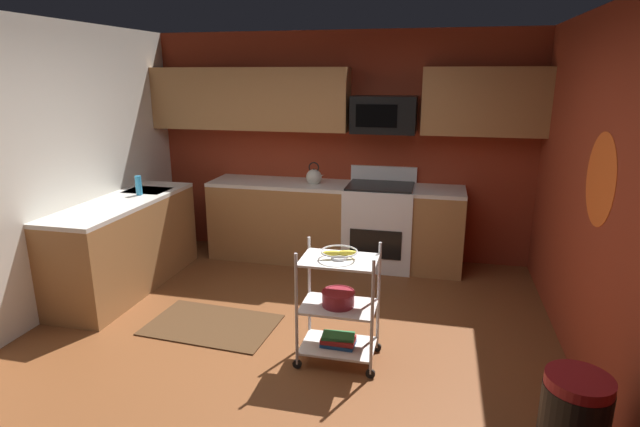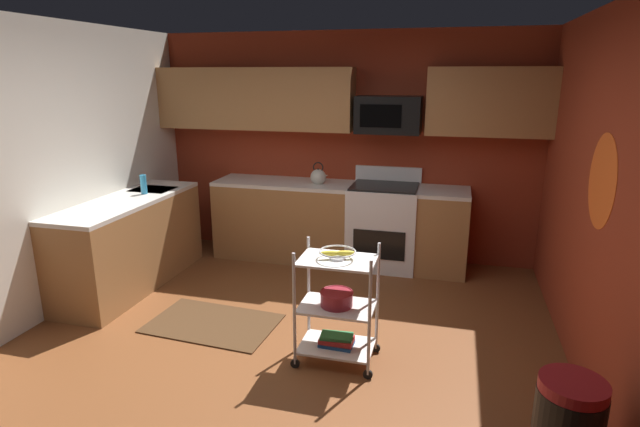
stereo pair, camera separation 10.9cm
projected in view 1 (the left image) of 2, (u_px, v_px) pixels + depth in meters
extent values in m
cube|color=brown|center=(279.00, 354.00, 4.02)|extent=(4.40, 4.80, 0.04)
cube|color=maroon|center=(340.00, 147.00, 5.95)|extent=(4.52, 0.06, 2.60)
cube|color=silver|center=(17.00, 179.00, 4.16)|extent=(0.06, 4.80, 2.60)
cube|color=maroon|center=(614.00, 211.00, 3.18)|extent=(0.06, 4.80, 2.60)
cylinder|color=#E5591E|center=(600.00, 180.00, 3.38)|extent=(0.00, 0.64, 0.64)
cube|color=#9E6B3D|center=(334.00, 225.00, 5.87)|extent=(2.90, 0.60, 0.88)
cube|color=silver|center=(334.00, 186.00, 5.75)|extent=(2.90, 0.60, 0.04)
cube|color=#9E6B3D|center=(126.00, 246.00, 5.14)|extent=(0.60, 1.84, 0.88)
cube|color=silver|center=(121.00, 202.00, 5.02)|extent=(0.60, 1.84, 0.04)
cube|color=#B7BABC|center=(148.00, 197.00, 5.48)|extent=(0.44, 0.36, 0.16)
cube|color=white|center=(379.00, 226.00, 5.75)|extent=(0.76, 0.64, 0.92)
cube|color=black|center=(375.00, 244.00, 5.47)|extent=(0.56, 0.01, 0.32)
cube|color=white|center=(384.00, 174.00, 5.87)|extent=(0.76, 0.06, 0.18)
cube|color=black|center=(381.00, 186.00, 5.62)|extent=(0.72, 0.60, 0.02)
cube|color=#9E6B3D|center=(249.00, 99.00, 5.85)|extent=(2.33, 0.33, 0.70)
cube|color=#9E6B3D|center=(484.00, 102.00, 5.27)|extent=(1.27, 0.33, 0.70)
cube|color=black|center=(384.00, 115.00, 5.52)|extent=(0.70, 0.38, 0.40)
cube|color=black|center=(376.00, 116.00, 5.35)|extent=(0.44, 0.01, 0.24)
cylinder|color=silver|center=(296.00, 310.00, 3.67)|extent=(0.02, 0.02, 0.88)
cylinder|color=black|center=(297.00, 364.00, 3.79)|extent=(0.07, 0.02, 0.07)
cylinder|color=silver|center=(372.00, 319.00, 3.55)|extent=(0.02, 0.02, 0.88)
cylinder|color=black|center=(370.00, 374.00, 3.67)|extent=(0.07, 0.02, 0.07)
cylinder|color=silver|center=(309.00, 290.00, 4.03)|extent=(0.02, 0.02, 0.88)
cylinder|color=black|center=(310.00, 339.00, 4.14)|extent=(0.07, 0.02, 0.07)
cylinder|color=silver|center=(379.00, 296.00, 3.90)|extent=(0.02, 0.02, 0.88)
cylinder|color=black|center=(377.00, 347.00, 4.02)|extent=(0.07, 0.02, 0.07)
cube|color=silver|center=(338.00, 346.00, 3.88)|extent=(0.56, 0.38, 0.02)
cube|color=silver|center=(339.00, 306.00, 3.80)|extent=(0.56, 0.38, 0.02)
cube|color=silver|center=(339.00, 260.00, 3.70)|extent=(0.56, 0.38, 0.02)
torus|color=silver|center=(339.00, 251.00, 3.68)|extent=(0.27, 0.27, 0.01)
cylinder|color=silver|center=(339.00, 258.00, 3.69)|extent=(0.12, 0.12, 0.02)
ellipsoid|color=yellow|center=(346.00, 253.00, 3.69)|extent=(0.17, 0.09, 0.04)
ellipsoid|color=yellow|center=(332.00, 253.00, 3.68)|extent=(0.17, 0.09, 0.04)
cylinder|color=maroon|center=(338.00, 298.00, 3.78)|extent=(0.24, 0.24, 0.11)
torus|color=maroon|center=(338.00, 292.00, 3.77)|extent=(0.25, 0.25, 0.01)
cube|color=#1E4C8C|center=(338.00, 343.00, 3.88)|extent=(0.26, 0.18, 0.02)
cube|color=#B22626|center=(338.00, 339.00, 3.87)|extent=(0.26, 0.16, 0.04)
cube|color=#26723F|center=(338.00, 336.00, 3.86)|extent=(0.25, 0.16, 0.02)
sphere|color=beige|center=(314.00, 177.00, 5.77)|extent=(0.18, 0.18, 0.18)
sphere|color=black|center=(314.00, 170.00, 5.75)|extent=(0.03, 0.03, 0.03)
cone|color=beige|center=(321.00, 176.00, 5.75)|extent=(0.09, 0.04, 0.06)
torus|color=black|center=(314.00, 167.00, 5.74)|extent=(0.12, 0.01, 0.12)
cylinder|color=#2D8CBF|center=(139.00, 186.00, 5.21)|extent=(0.06, 0.06, 0.20)
cylinder|color=maroon|center=(579.00, 382.00, 2.56)|extent=(0.33, 0.33, 0.06)
cube|color=#472D19|center=(212.00, 325.00, 4.44)|extent=(1.14, 0.77, 0.01)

